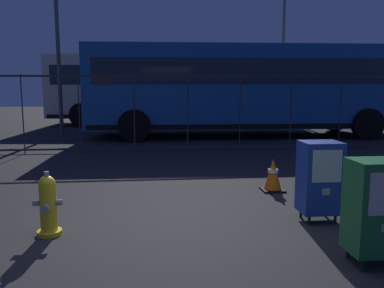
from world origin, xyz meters
TOP-DOWN VIEW (x-y plane):
  - ground_plane at (0.00, 0.00)m, footprint 60.00×60.00m
  - fire_hydrant at (-1.46, 0.26)m, footprint 0.33×0.32m
  - newspaper_box_primary at (1.83, 0.41)m, footprint 0.48×0.42m
  - newspaper_box_secondary at (1.84, -0.84)m, footprint 0.48×0.42m
  - traffic_cone at (1.71, 1.93)m, footprint 0.36×0.36m
  - fence_barrier at (0.00, 6.10)m, footprint 18.03×0.04m
  - bus_near at (2.94, 9.10)m, footprint 10.58×3.05m
  - bus_far at (0.67, 13.53)m, footprint 10.71×3.70m
  - street_light_near_left at (6.27, 15.36)m, footprint 0.32×0.32m
  - street_light_near_right at (-3.43, 10.30)m, footprint 0.32×0.32m

SIDE VIEW (x-z plane):
  - ground_plane at x=0.00m, z-range 0.00..0.00m
  - traffic_cone at x=1.71m, z-range -0.01..0.52m
  - fire_hydrant at x=-1.46m, z-range -0.02..0.72m
  - newspaper_box_primary at x=1.83m, z-range 0.06..1.08m
  - newspaper_box_secondary at x=1.84m, z-range 0.06..1.08m
  - fence_barrier at x=0.00m, z-range 0.02..2.02m
  - bus_near at x=2.94m, z-range 0.21..3.21m
  - bus_far at x=0.67m, z-range 0.21..3.21m
  - street_light_near_right at x=-3.43m, z-range 0.56..7.62m
  - street_light_near_left at x=6.27m, z-range 0.58..9.30m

